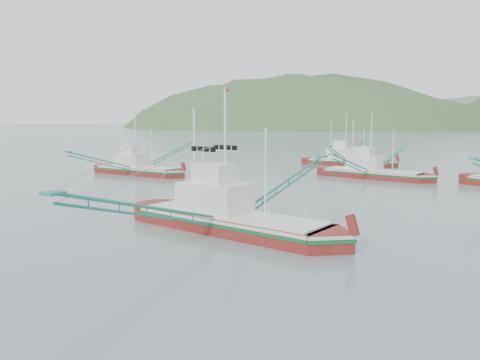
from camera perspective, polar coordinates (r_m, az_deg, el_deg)
The scene contains 6 objects.
ground at distance 36.90m, azimuth -5.21°, elevation -5.96°, with size 1200.00×1200.00×0.00m, color slate.
main_boat at distance 35.85m, azimuth -1.47°, elevation -3.58°, with size 16.23×28.91×11.71m.
bg_boat_far at distance 70.01m, azimuth 15.75°, elevation 1.37°, with size 14.25×25.29×10.25m.
bg_boat_left at distance 73.62m, azimuth -12.41°, elevation 1.79°, with size 14.37×25.86×10.46m.
bg_boat_extra at distance 87.79m, azimuth 12.91°, elevation 2.75°, with size 14.33×25.24×10.25m.
headland_left at distance 437.68m, azimuth 6.18°, elevation 6.38°, with size 448.00×308.00×210.00m, color #385A2E.
Camera 1 is at (22.60, -27.87, 8.60)m, focal length 35.00 mm.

